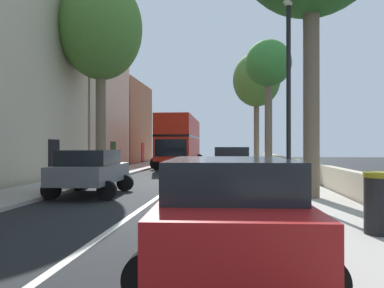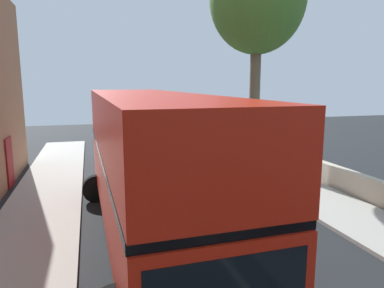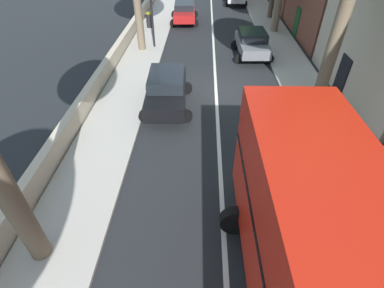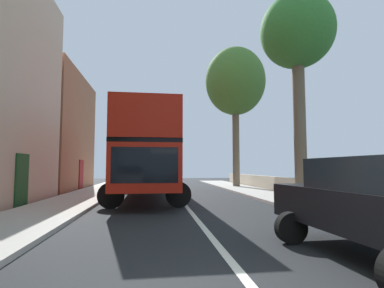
# 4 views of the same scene
# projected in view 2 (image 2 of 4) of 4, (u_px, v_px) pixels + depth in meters

# --- Properties ---
(double_decker_bus) EXTENTS (3.71, 11.09, 4.06)m
(double_decker_bus) POSITION_uv_depth(u_px,v_px,m) (148.00, 157.00, 9.47)
(double_decker_bus) COLOR red
(double_decker_bus) RESTS_ON ground
(street_tree_right_3) EXTENTS (4.76, 4.76, 11.05)m
(street_tree_right_3) POSITION_uv_depth(u_px,v_px,m) (257.00, 0.00, 17.34)
(street_tree_right_3) COLOR brown
(street_tree_right_3) RESTS_ON sidewalk_right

